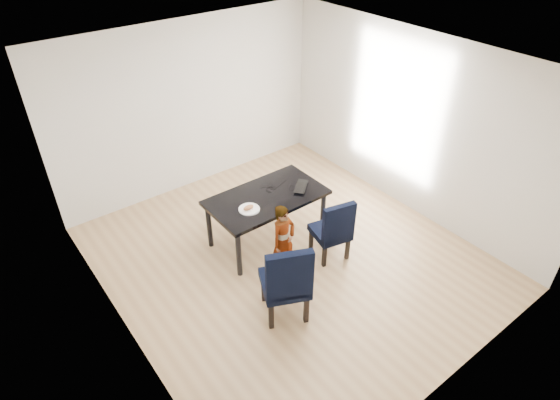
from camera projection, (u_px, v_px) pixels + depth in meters
floor at (289, 257)px, 6.45m from camera, size 4.50×5.00×0.01m
ceiling at (292, 64)px, 4.90m from camera, size 4.50×5.00×0.01m
wall_back at (190, 107)px, 7.31m from camera, size 4.50×0.01×2.70m
wall_front at (470, 294)px, 4.05m from camera, size 4.50×0.01×2.70m
wall_left at (109, 248)px, 4.55m from camera, size 0.01×5.00×2.70m
wall_right at (411, 124)px, 6.81m from camera, size 0.01×5.00×2.70m
dining_table at (267, 218)px, 6.56m from camera, size 1.60×0.90×0.75m
chair_left at (285, 277)px, 5.35m from camera, size 0.71×0.72×1.09m
chair_right at (330, 227)px, 6.24m from camera, size 0.55×0.56×0.94m
child at (283, 240)px, 5.95m from camera, size 0.40×0.30×1.02m
plate at (249, 209)px, 6.08m from camera, size 0.30×0.30×0.02m
sandwich at (249, 208)px, 6.05m from camera, size 0.17×0.12×0.06m
laptop at (297, 186)px, 6.52m from camera, size 0.43×0.41×0.03m
cable_tangle at (272, 189)px, 6.48m from camera, size 0.17×0.17×0.01m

